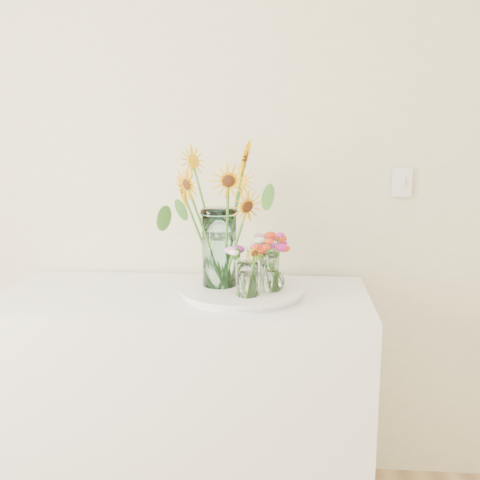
{
  "coord_description": "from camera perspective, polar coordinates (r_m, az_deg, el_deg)",
  "views": [
    {
      "loc": [
        0.08,
        -0.25,
        1.55
      ],
      "look_at": [
        -0.08,
        1.91,
        1.12
      ],
      "focal_mm": 45.0,
      "sensor_mm": 36.0,
      "label": 1
    }
  ],
  "objects": [
    {
      "name": "tray",
      "position": [
        2.26,
        0.18,
        -5.0
      ],
      "size": [
        0.44,
        0.44,
        0.02
      ],
      "primitive_type": "cylinder",
      "color": "white",
      "rests_on": "counter"
    },
    {
      "name": "sunflower_bouquet",
      "position": [
        2.24,
        -2.0,
        2.37
      ],
      "size": [
        0.72,
        0.72,
        0.55
      ],
      "primitive_type": null,
      "rotation": [
        0.0,
        0.0,
        -0.15
      ],
      "color": "#FAAE05",
      "rests_on": "tray"
    },
    {
      "name": "small_vase_b",
      "position": [
        2.21,
        3.04,
        -3.21
      ],
      "size": [
        0.11,
        0.11,
        0.14
      ],
      "primitive_type": null,
      "rotation": [
        0.0,
        0.0,
        0.13
      ],
      "color": "white",
      "rests_on": "tray"
    },
    {
      "name": "counter",
      "position": [
        2.47,
        -5.14,
        -15.13
      ],
      "size": [
        1.4,
        0.6,
        0.9
      ],
      "primitive_type": "cube",
      "color": "white",
      "rests_on": "ground_plane"
    },
    {
      "name": "small_vase_a",
      "position": [
        2.14,
        0.71,
        -3.79
      ],
      "size": [
        0.08,
        0.08,
        0.13
      ],
      "primitive_type": "cylinder",
      "rotation": [
        0.0,
        0.0,
        0.05
      ],
      "color": "white",
      "rests_on": "tray"
    },
    {
      "name": "wildflower_posy_c",
      "position": [
        2.33,
        2.73,
        -1.5
      ],
      "size": [
        0.21,
        0.21,
        0.21
      ],
      "primitive_type": null,
      "color": "red",
      "rests_on": "tray"
    },
    {
      "name": "small_vase_c",
      "position": [
        2.35,
        2.72,
        -2.58
      ],
      "size": [
        0.08,
        0.08,
        0.12
      ],
      "primitive_type": "cylinder",
      "rotation": [
        0.0,
        0.0,
        -0.21
      ],
      "color": "white",
      "rests_on": "tray"
    },
    {
      "name": "wildflower_posy_b",
      "position": [
        2.2,
        3.05,
        -2.08
      ],
      "size": [
        0.19,
        0.19,
        0.23
      ],
      "primitive_type": null,
      "color": "red",
      "rests_on": "tray"
    },
    {
      "name": "wildflower_posy_a",
      "position": [
        2.13,
        0.72,
        -2.62
      ],
      "size": [
        0.19,
        0.19,
        0.22
      ],
      "primitive_type": null,
      "color": "red",
      "rests_on": "tray"
    },
    {
      "name": "mason_jar",
      "position": [
        2.26,
        -1.98,
        -0.76
      ],
      "size": [
        0.15,
        0.15,
        0.3
      ],
      "primitive_type": "cylinder",
      "rotation": [
        0.0,
        0.0,
        -0.15
      ],
      "color": "#A6DEDC",
      "rests_on": "tray"
    }
  ]
}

